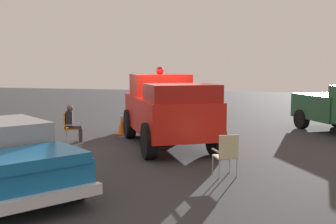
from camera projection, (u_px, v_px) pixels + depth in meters
ground_plane at (159, 147)px, 13.22m from camera, size 60.00×60.00×0.00m
vintage_fire_truck at (166, 109)px, 13.55m from camera, size 6.24×4.85×2.59m
classic_hot_rod at (8, 156)px, 8.45m from camera, size 4.02×4.63×1.46m
lawn_chair_near_truck at (69, 125)px, 14.04m from camera, size 0.65×0.65×1.02m
lawn_chair_by_car at (227, 152)px, 9.62m from camera, size 0.67×0.67×1.02m
lawn_chair_spare at (140, 113)px, 17.49m from camera, size 0.69×0.69×1.02m
spectator_seated at (73, 122)px, 14.05m from camera, size 0.55×0.64×1.29m
traffic_cone at (122, 126)px, 15.69m from camera, size 0.40×0.40×0.64m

